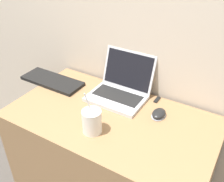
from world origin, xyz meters
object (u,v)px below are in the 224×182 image
computer_mouse (159,114)px  external_keyboard (52,81)px  laptop (121,87)px  usb_stick (157,100)px  drink_cup (92,121)px

computer_mouse → external_keyboard: 0.71m
computer_mouse → external_keyboard: computer_mouse is taller
laptop → computer_mouse: laptop is taller
external_keyboard → usb_stick: external_keyboard is taller
laptop → external_keyboard: laptop is taller
computer_mouse → usb_stick: (-0.06, 0.13, -0.01)m
computer_mouse → laptop: bearing=165.6°
laptop → usb_stick: (0.20, 0.06, -0.05)m
computer_mouse → external_keyboard: size_ratio=0.25×
laptop → drink_cup: 0.34m
computer_mouse → usb_stick: size_ratio=1.65×
drink_cup → computer_mouse: bearing=50.1°
drink_cup → computer_mouse: 0.36m
laptop → external_keyboard: bearing=-168.3°
external_keyboard → usb_stick: size_ratio=6.67×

